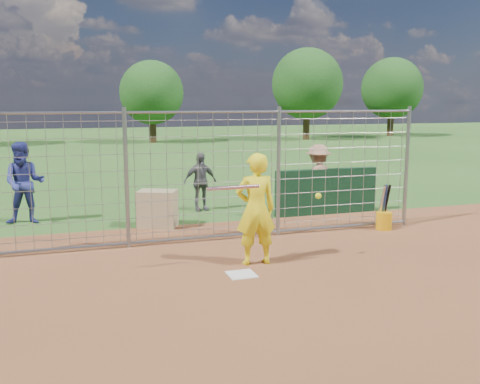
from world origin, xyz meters
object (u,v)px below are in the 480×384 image
object	(u,v)px
bucket_with_bats	(384,218)
batter	(256,209)
equipment_bin	(158,209)
bystander_a	(25,183)
bystander_c	(318,179)
bystander_b	(200,182)

from	to	relation	value
bucket_with_bats	batter	bearing A→B (deg)	-156.92
equipment_bin	bucket_with_bats	xyz separation A→B (m)	(4.53, -1.75, -0.15)
bystander_a	bystander_c	size ratio (longest dim) A/B	1.09
batter	bucket_with_bats	bearing A→B (deg)	-153.62
bystander_c	bystander_b	bearing A→B (deg)	-39.04
batter	bucket_with_bats	world-z (taller)	batter
batter	bystander_a	world-z (taller)	batter
bystander_a	equipment_bin	distance (m)	3.04
batter	bystander_b	distance (m)	4.67
equipment_bin	bystander_c	bearing A→B (deg)	27.45
bystander_a	bystander_b	world-z (taller)	bystander_a
bystander_a	bystander_c	distance (m)	6.75
equipment_bin	bystander_a	bearing A→B (deg)	-179.95
batter	bucket_with_bats	size ratio (longest dim) A/B	1.92
equipment_bin	bystander_b	bearing A→B (deg)	72.03
bystander_c	equipment_bin	bearing A→B (deg)	-10.80
bystander_c	bucket_with_bats	world-z (taller)	bystander_c
bystander_b	bucket_with_bats	world-z (taller)	bystander_b
bystander_a	bystander_b	size ratio (longest dim) A/B	1.26
batter	bystander_b	bearing A→B (deg)	-89.12
bucket_with_bats	equipment_bin	bearing A→B (deg)	158.95
bystander_b	bucket_with_bats	xyz separation A→B (m)	(3.23, -3.20, -0.48)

